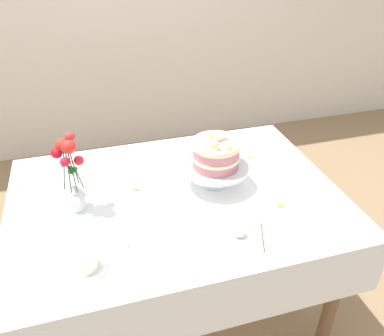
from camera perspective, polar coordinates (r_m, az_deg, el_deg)
ground_plane at (r=2.19m, az=-1.91°, el=-19.69°), size 12.00×12.00×0.00m
dining_table at (r=1.71m, az=-2.10°, el=-6.87°), size 1.40×1.00×0.74m
linen_napkin at (r=1.73m, az=3.36°, el=-2.44°), size 0.33×0.33×0.00m
cake_stand at (r=1.69m, az=3.45°, el=-0.17°), size 0.29×0.29×0.10m
layer_cake at (r=1.65m, az=3.53°, el=2.10°), size 0.21×0.21×0.13m
flower_vase at (r=1.58m, az=-17.27°, el=-1.23°), size 0.12×0.11×0.33m
teacup at (r=1.38m, az=-15.29°, el=-13.45°), size 0.13×0.13×0.06m
fallen_rose at (r=1.47m, az=7.10°, el=-9.22°), size 0.14×0.15×0.05m
loose_petal_0 at (r=1.65m, az=12.93°, el=-5.41°), size 0.04×0.03×0.00m
loose_petal_1 at (r=1.45m, az=-9.52°, el=-11.07°), size 0.03×0.04×0.00m
loose_petal_2 at (r=1.72m, az=-8.23°, el=-3.12°), size 0.04×0.04×0.00m
loose_petal_3 at (r=1.95m, az=8.53°, el=1.55°), size 0.04×0.03×0.00m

